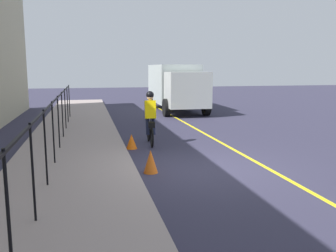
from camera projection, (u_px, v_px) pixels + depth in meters
ground_plane at (206, 170)px, 9.17m from camera, size 80.00×80.00×0.00m
lane_line_centre at (263, 166)px, 9.52m from camera, size 36.00×0.12×0.01m
sidewalk at (69, 176)px, 8.41m from camera, size 40.00×3.20×0.15m
iron_fence at (53, 118)px, 9.09m from camera, size 18.32×0.04×1.60m
cyclist_lead at (150, 118)px, 12.02m from camera, size 1.71×0.38×1.83m
box_truck_background at (176, 85)px, 21.65m from camera, size 6.74×2.61×2.78m
traffic_cone_near at (151, 161)px, 8.86m from camera, size 0.36×0.36×0.58m
traffic_cone_far at (132, 141)px, 11.53m from camera, size 0.36×0.36×0.48m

